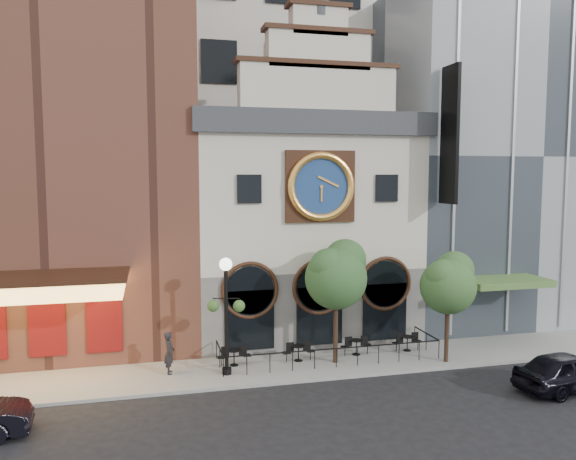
# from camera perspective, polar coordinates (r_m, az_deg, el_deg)

# --- Properties ---
(ground) EXTENTS (120.00, 120.00, 0.00)m
(ground) POSITION_cam_1_polar(r_m,az_deg,el_deg) (26.13, 5.80, -14.86)
(ground) COLOR black
(ground) RESTS_ON ground
(sidewalk) EXTENTS (44.00, 5.00, 0.15)m
(sidewalk) POSITION_cam_1_polar(r_m,az_deg,el_deg) (28.33, 4.05, -13.03)
(sidewalk) COLOR gray
(sidewalk) RESTS_ON ground
(clock_building) EXTENTS (12.60, 8.78, 18.65)m
(clock_building) POSITION_cam_1_polar(r_m,az_deg,el_deg) (32.05, 1.20, 1.25)
(clock_building) COLOR #605E5B
(clock_building) RESTS_ON ground
(theater_building) EXTENTS (14.00, 15.60, 25.00)m
(theater_building) POSITION_cam_1_polar(r_m,az_deg,el_deg) (33.49, -22.28, 11.16)
(theater_building) COLOR brown
(theater_building) RESTS_ON ground
(retail_building) EXTENTS (14.00, 14.40, 20.00)m
(retail_building) POSITION_cam_1_polar(r_m,az_deg,el_deg) (39.32, 19.08, 6.78)
(retail_building) COLOR gray
(retail_building) RESTS_ON ground
(office_tower) EXTENTS (20.00, 16.00, 40.00)m
(office_tower) POSITION_cam_1_polar(r_m,az_deg,el_deg) (45.16, -3.04, 19.53)
(office_tower) COLOR beige
(office_tower) RESTS_ON ground
(cafe_railing) EXTENTS (10.60, 2.60, 0.90)m
(cafe_railing) POSITION_cam_1_polar(r_m,az_deg,el_deg) (28.17, 4.06, -12.02)
(cafe_railing) COLOR black
(cafe_railing) RESTS_ON sidewalk
(bistro_0) EXTENTS (1.58, 0.68, 0.90)m
(bistro_0) POSITION_cam_1_polar(r_m,az_deg,el_deg) (27.25, -5.50, -12.62)
(bistro_0) COLOR black
(bistro_0) RESTS_ON sidewalk
(bistro_1) EXTENTS (1.58, 0.68, 0.90)m
(bistro_1) POSITION_cam_1_polar(r_m,az_deg,el_deg) (27.76, 1.07, -12.25)
(bistro_1) COLOR black
(bistro_1) RESTS_ON sidewalk
(bistro_2) EXTENTS (1.58, 0.68, 0.90)m
(bistro_2) POSITION_cam_1_polar(r_m,az_deg,el_deg) (28.85, 6.96, -11.59)
(bistro_2) COLOR black
(bistro_2) RESTS_ON sidewalk
(bistro_3) EXTENTS (1.58, 0.68, 0.90)m
(bistro_3) POSITION_cam_1_polar(r_m,az_deg,el_deg) (29.89, 12.02, -11.06)
(bistro_3) COLOR black
(bistro_3) RESTS_ON sidewalk
(car_right) EXTENTS (5.09, 2.58, 1.66)m
(car_right) POSITION_cam_1_polar(r_m,az_deg,el_deg) (27.27, 26.60, -12.70)
(car_right) COLOR black
(car_right) RESTS_ON ground
(pedestrian) EXTENTS (0.47, 0.71, 1.93)m
(pedestrian) POSITION_cam_1_polar(r_m,az_deg,el_deg) (26.51, -11.97, -12.10)
(pedestrian) COLOR black
(pedestrian) RESTS_ON sidewalk
(lamppost) EXTENTS (1.66, 0.84, 5.31)m
(lamppost) POSITION_cam_1_polar(r_m,az_deg,el_deg) (25.42, -6.31, -7.35)
(lamppost) COLOR black
(lamppost) RESTS_ON sidewalk
(tree_left) EXTENTS (3.07, 2.96, 5.92)m
(tree_left) POSITION_cam_1_polar(r_m,az_deg,el_deg) (26.78, 4.98, -4.38)
(tree_left) COLOR #382619
(tree_left) RESTS_ON sidewalk
(tree_right) EXTENTS (2.76, 2.66, 5.32)m
(tree_right) POSITION_cam_1_polar(r_m,az_deg,el_deg) (27.94, 16.00, -5.07)
(tree_right) COLOR #382619
(tree_right) RESTS_ON sidewalk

